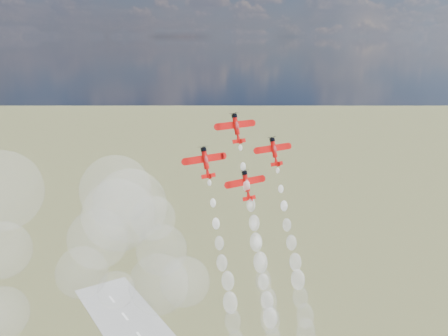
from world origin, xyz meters
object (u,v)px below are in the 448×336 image
(plane_lead, at_px, (236,128))
(plane_right, at_px, (274,151))
(plane_left, at_px, (206,162))
(plane_slot, at_px, (247,185))

(plane_lead, bearing_deg, plane_right, -12.85)
(plane_left, bearing_deg, plane_right, 0.00)
(plane_lead, height_order, plane_slot, plane_lead)
(plane_left, bearing_deg, plane_slot, -12.85)
(plane_right, bearing_deg, plane_left, 180.00)
(plane_left, bearing_deg, plane_lead, 12.85)
(plane_lead, xyz_separation_m, plane_left, (-12.13, -2.77, -8.03))
(plane_right, bearing_deg, plane_lead, 167.15)
(plane_left, relative_size, plane_right, 1.00)
(plane_right, distance_m, plane_slot, 14.80)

